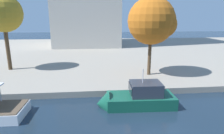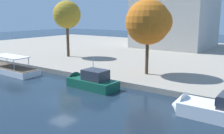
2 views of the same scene
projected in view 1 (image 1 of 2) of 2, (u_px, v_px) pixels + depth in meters
name	position (u px, v px, depth m)	size (l,w,h in m)	color
dock_promenade	(112.00, 51.00, 47.72)	(120.00, 55.00, 0.70)	gray
motor_yacht_2	(134.00, 100.00, 18.62)	(7.64, 3.05, 4.78)	#14513D
tree_0	(154.00, 21.00, 25.05)	(6.49, 6.25, 10.47)	#4C3823
tree_1	(4.00, 14.00, 27.47)	(5.49, 5.49, 11.15)	#4C3823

